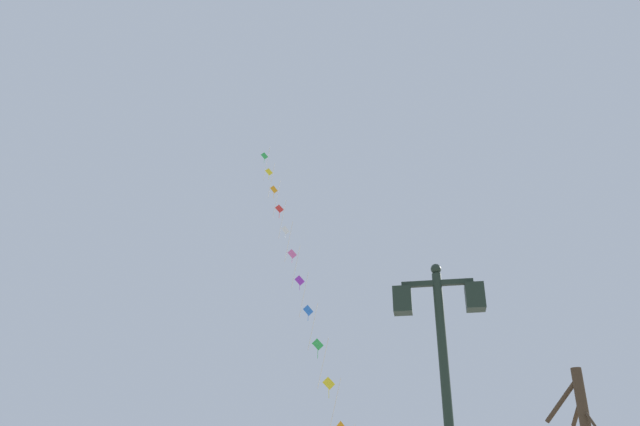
{
  "coord_description": "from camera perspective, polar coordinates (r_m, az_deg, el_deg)",
  "views": [
    {
      "loc": [
        1.29,
        -2.6,
        1.54
      ],
      "look_at": [
        -2.42,
        19.25,
        12.02
      ],
      "focal_mm": 35.33,
      "sensor_mm": 36.0,
      "label": 1
    }
  ],
  "objects": [
    {
      "name": "twin_lantern_lamp_post",
      "position": [
        9.52,
        11.16,
        -13.29
      ],
      "size": [
        1.36,
        0.28,
        4.99
      ],
      "color": "#1E2D23",
      "rests_on": "ground_plane"
    },
    {
      "name": "kite_train",
      "position": [
        27.88,
        -1.92,
        -5.91
      ],
      "size": [
        7.24,
        11.81,
        20.84
      ],
      "color": "brown",
      "rests_on": "ground_plane"
    }
  ]
}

